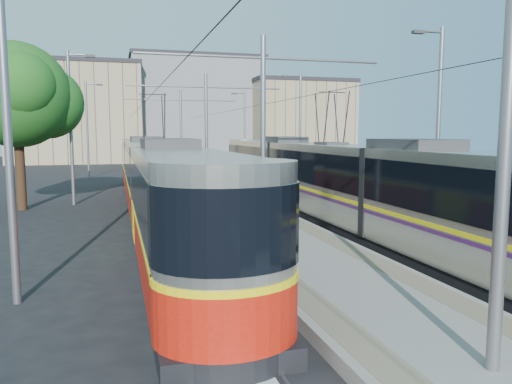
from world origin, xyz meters
name	(u,v)px	position (x,y,z in m)	size (l,w,h in m)	color
ground	(363,302)	(0.00, 0.00, 0.00)	(160.00, 160.00, 0.00)	black
platform	(217,199)	(0.00, 17.00, 0.15)	(4.00, 50.00, 0.30)	gray
tactile_strip_left	(190,197)	(-1.45, 17.00, 0.30)	(0.70, 50.00, 0.01)	gray
tactile_strip_right	(242,196)	(1.45, 17.00, 0.30)	(0.70, 50.00, 0.01)	gray
rails	(217,202)	(0.00, 17.00, 0.02)	(8.71, 70.00, 0.03)	gray
tram_left	(155,179)	(-3.60, 13.16, 1.70)	(2.43, 32.30, 5.50)	black
tram_right	(330,178)	(3.60, 9.92, 1.86)	(2.43, 30.92, 5.50)	black
catenary	(227,118)	(0.00, 14.15, 4.52)	(9.20, 70.00, 7.00)	slate
street_lamps	(203,127)	(0.00, 21.00, 4.18)	(15.18, 38.22, 8.00)	slate
shelter	(228,175)	(0.25, 15.29, 1.62)	(0.82, 1.21, 2.51)	black
tree	(25,97)	(-9.49, 17.06, 5.52)	(5.62, 5.19, 8.16)	#382314
building_left	(77,113)	(-10.00, 60.00, 6.41)	(16.32, 12.24, 12.80)	tan
building_centre	(194,109)	(6.00, 64.00, 7.25)	(18.36, 14.28, 14.49)	gray
building_right	(298,120)	(20.00, 58.00, 5.62)	(14.28, 10.20, 11.22)	tan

